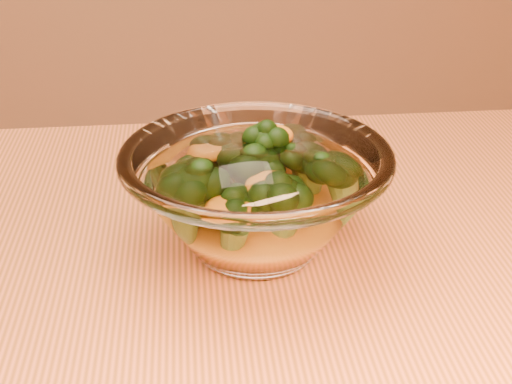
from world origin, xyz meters
The scene contains 3 objects.
glass_bowl centered at (0.01, 0.12, 0.80)m, with size 0.21×0.21×0.09m.
cheese_sauce centered at (0.01, 0.12, 0.78)m, with size 0.11×0.11×0.03m, color orange.
broccoli_heap centered at (0.01, 0.13, 0.81)m, with size 0.14×0.13×0.07m.
Camera 1 is at (-0.04, -0.37, 1.07)m, focal length 50.00 mm.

